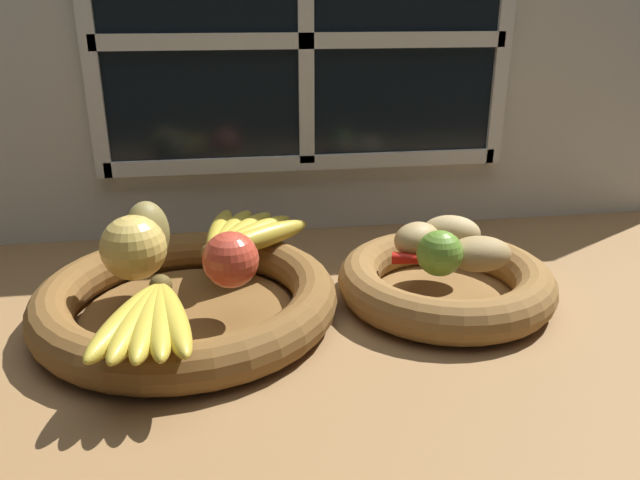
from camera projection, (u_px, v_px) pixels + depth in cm
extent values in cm
cube|color=olive|center=(335.00, 314.00, 80.37)|extent=(140.00, 90.00, 3.00)
cube|color=silver|center=(304.00, 63.00, 97.56)|extent=(140.00, 3.00, 55.00)
cube|color=black|center=(305.00, 40.00, 94.55)|extent=(64.00, 0.80, 38.00)
cube|color=white|center=(306.00, 41.00, 94.00)|extent=(2.40, 1.20, 38.00)
cube|color=white|center=(306.00, 41.00, 94.00)|extent=(64.00, 1.20, 2.40)
cube|color=white|center=(88.00, 43.00, 89.46)|extent=(2.40, 1.20, 40.40)
cube|color=white|center=(504.00, 39.00, 98.53)|extent=(2.40, 1.20, 40.40)
cube|color=white|center=(307.00, 162.00, 100.85)|extent=(64.00, 1.20, 2.40)
cylinder|color=brown|center=(188.00, 314.00, 75.99)|extent=(25.75, 25.75, 1.00)
torus|color=brown|center=(187.00, 298.00, 75.20)|extent=(36.79, 36.79, 5.38)
cylinder|color=brown|center=(444.00, 296.00, 80.65)|extent=(18.49, 18.49, 1.00)
torus|color=brown|center=(445.00, 281.00, 79.86)|extent=(27.93, 27.93, 5.38)
sphere|color=#CC422D|center=(231.00, 260.00, 71.18)|extent=(6.60, 6.60, 6.60)
sphere|color=#DBB756|center=(133.00, 249.00, 72.73)|extent=(7.82, 7.82, 7.82)
ellipsoid|color=olive|center=(147.00, 233.00, 76.99)|extent=(7.37, 7.73, 8.24)
ellipsoid|color=gold|center=(127.00, 320.00, 61.60)|extent=(7.95, 16.24, 2.85)
ellipsoid|color=gold|center=(138.00, 320.00, 61.49)|extent=(5.89, 16.44, 2.85)
ellipsoid|color=gold|center=(149.00, 320.00, 61.52)|extent=(3.72, 16.32, 2.85)
ellipsoid|color=gold|center=(161.00, 319.00, 61.70)|extent=(4.20, 16.38, 2.85)
ellipsoid|color=gold|center=(172.00, 318.00, 62.01)|extent=(6.35, 16.42, 2.85)
sphere|color=brown|center=(161.00, 286.00, 69.04)|extent=(2.56, 2.56, 2.56)
ellipsoid|color=gold|center=(261.00, 237.00, 83.03)|extent=(14.99, 11.84, 2.97)
ellipsoid|color=gold|center=(253.00, 235.00, 84.02)|extent=(13.27, 13.92, 2.97)
ellipsoid|color=gold|center=(243.00, 233.00, 84.76)|extent=(11.01, 15.43, 2.97)
ellipsoid|color=gold|center=(232.00, 231.00, 85.20)|extent=(8.30, 16.31, 2.97)
ellipsoid|color=gold|center=(220.00, 231.00, 85.34)|extent=(5.24, 16.52, 2.97)
sphere|color=brown|center=(211.00, 253.00, 77.75)|extent=(2.68, 2.68, 2.68)
ellipsoid|color=tan|center=(451.00, 233.00, 82.00)|extent=(8.95, 7.22, 4.76)
ellipsoid|color=tan|center=(417.00, 240.00, 79.96)|extent=(8.21, 7.65, 4.57)
ellipsoid|color=#A38451|center=(479.00, 254.00, 75.82)|extent=(8.26, 5.87, 4.31)
sphere|color=olive|center=(440.00, 253.00, 74.26)|extent=(5.62, 5.62, 5.62)
cone|color=red|center=(436.00, 260.00, 77.31)|extent=(11.00, 4.78, 1.66)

